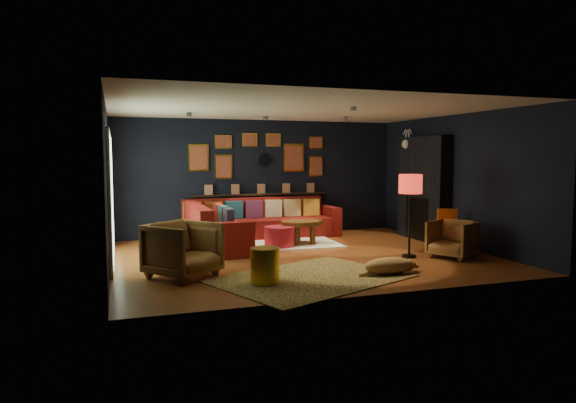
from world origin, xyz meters
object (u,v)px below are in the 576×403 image
object	(u,v)px
gold_stool	(265,266)
pouf	(279,236)
sectional	(244,227)
floor_lamp	(410,188)
coffee_table	(302,225)
orange_chair	(448,227)
dog	(389,262)
armchair_left	(183,247)
armchair_right	(452,237)

from	to	relation	value
gold_stool	pouf	bearing A→B (deg)	68.25
sectional	pouf	size ratio (longest dim) A/B	5.78
gold_stool	floor_lamp	world-z (taller)	floor_lamp
coffee_table	pouf	size ratio (longest dim) A/B	1.68
orange_chair	dog	world-z (taller)	orange_chair
coffee_table	armchair_left	bearing A→B (deg)	-141.76
armchair_left	dog	size ratio (longest dim) A/B	0.83
armchair_left	orange_chair	world-z (taller)	armchair_left
sectional	floor_lamp	distance (m)	3.59
pouf	armchair_right	xyz separation A→B (m)	(2.58, -1.92, 0.14)
armchair_right	orange_chair	world-z (taller)	orange_chair
sectional	coffee_table	size ratio (longest dim) A/B	3.43
pouf	gold_stool	xyz separation A→B (m)	(-1.06, -2.67, 0.03)
armchair_left	dog	bearing A→B (deg)	-53.71
armchair_right	pouf	bearing A→B (deg)	-155.81
sectional	orange_chair	size ratio (longest dim) A/B	4.30
floor_lamp	armchair_left	bearing A→B (deg)	-176.41
armchair_left	armchair_right	world-z (taller)	armchair_left
pouf	orange_chair	size ratio (longest dim) A/B	0.74
dog	coffee_table	bearing A→B (deg)	96.26
pouf	gold_stool	size ratio (longest dim) A/B	1.15
floor_lamp	dog	size ratio (longest dim) A/B	1.35
floor_lamp	dog	bearing A→B (deg)	-133.72
armchair_right	dog	world-z (taller)	armchair_right
pouf	coffee_table	bearing A→B (deg)	17.50
armchair_right	gold_stool	distance (m)	3.72
armchair_left	floor_lamp	bearing A→B (deg)	-34.61
gold_stool	sectional	bearing A→B (deg)	80.79
pouf	gold_stool	world-z (taller)	gold_stool
coffee_table	orange_chair	distance (m)	2.82
orange_chair	floor_lamp	size ratio (longest dim) A/B	0.54
armchair_left	armchair_right	xyz separation A→B (m)	(4.67, -0.02, -0.09)
dog	armchair_right	bearing A→B (deg)	24.55
gold_stool	floor_lamp	bearing A→B (deg)	19.13
coffee_table	sectional	bearing A→B (deg)	144.23
gold_stool	orange_chair	xyz separation A→B (m)	(3.97, 1.31, 0.21)
sectional	orange_chair	bearing A→B (deg)	-33.57
floor_lamp	sectional	bearing A→B (deg)	132.97
sectional	armchair_right	size ratio (longest dim) A/B	4.71
pouf	sectional	bearing A→B (deg)	118.64
coffee_table	pouf	bearing A→B (deg)	-162.50
coffee_table	dog	size ratio (longest dim) A/B	0.92
sectional	armchair_left	bearing A→B (deg)	-119.94
sectional	orange_chair	distance (m)	4.07
coffee_table	gold_stool	distance (m)	3.25
gold_stool	dog	size ratio (longest dim) A/B	0.47
floor_lamp	coffee_table	bearing A→B (deg)	126.82
armchair_left	gold_stool	xyz separation A→B (m)	(1.03, -0.77, -0.19)
armchair_left	pouf	bearing A→B (deg)	3.98
pouf	orange_chair	distance (m)	3.21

